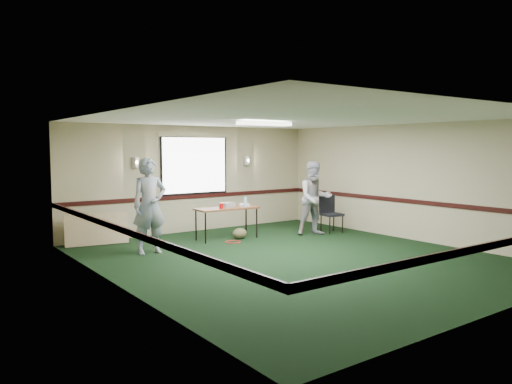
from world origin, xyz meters
TOP-DOWN VIEW (x-y plane):
  - ground at (0.00, 0.00)m, footprint 8.00×8.00m
  - room_shell at (0.00, 2.12)m, footprint 8.00×8.02m
  - folding_table at (0.04, 2.52)m, footprint 1.52×0.67m
  - projector at (0.11, 2.62)m, footprint 0.36×0.32m
  - game_console at (0.59, 2.61)m, footprint 0.27×0.24m
  - red_cup at (-0.17, 2.41)m, footprint 0.08×0.08m
  - water_bottle at (0.53, 2.46)m, footprint 0.07×0.07m
  - duffel_bag at (0.29, 2.36)m, footprint 0.43×0.37m
  - cable_coil at (-0.07, 2.09)m, footprint 0.37×0.37m
  - folded_table at (-2.68, 3.60)m, footprint 1.37×0.41m
  - conference_chair at (2.70, 1.82)m, footprint 0.53×0.55m
  - person_left at (-2.09, 2.09)m, footprint 0.73×0.51m
  - person_right at (2.11, 1.74)m, footprint 1.06×0.95m

SIDE VIEW (x-z plane):
  - ground at x=0.00m, z-range 0.00..0.00m
  - cable_coil at x=-0.07m, z-range 0.00..0.02m
  - duffel_bag at x=0.29m, z-range 0.00..0.26m
  - folded_table at x=-2.68m, z-range 0.00..0.70m
  - conference_chair at x=2.70m, z-range 0.08..1.02m
  - folding_table at x=0.04m, z-range 0.32..1.06m
  - game_console at x=0.59m, z-range 0.75..0.80m
  - projector at x=0.11m, z-range 0.75..0.85m
  - red_cup at x=-0.17m, z-range 0.75..0.87m
  - water_bottle at x=0.53m, z-range 0.75..0.97m
  - person_right at x=2.11m, z-range 0.00..1.82m
  - person_left at x=-2.09m, z-range 0.00..1.94m
  - room_shell at x=0.00m, z-range -2.42..5.58m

